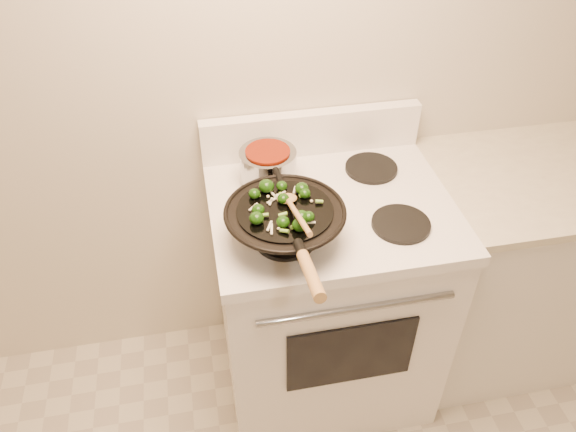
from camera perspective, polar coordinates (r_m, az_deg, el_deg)
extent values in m
plane|color=beige|center=(1.89, 3.53, 16.79)|extent=(3.50, 0.00, 3.50)
cube|color=white|center=(2.14, 3.78, -8.70)|extent=(0.76, 0.64, 0.88)
cube|color=white|center=(1.82, 4.40, 0.88)|extent=(0.78, 0.66, 0.04)
cube|color=white|center=(2.00, 2.39, 8.47)|extent=(0.78, 0.05, 0.16)
cylinder|color=gray|center=(1.68, 7.02, -9.35)|extent=(0.60, 0.02, 0.02)
cube|color=black|center=(1.86, 6.40, -13.84)|extent=(0.42, 0.01, 0.28)
cylinder|color=black|center=(1.66, -0.30, -2.37)|extent=(0.18, 0.18, 0.01)
cylinder|color=black|center=(1.75, 11.40, -0.80)|extent=(0.18, 0.18, 0.01)
cylinder|color=black|center=(1.89, -2.00, 3.68)|extent=(0.18, 0.18, 0.01)
cylinder|color=black|center=(1.96, 8.45, 4.84)|extent=(0.18, 0.18, 0.01)
cube|color=white|center=(2.44, 22.29, -4.84)|extent=(0.88, 0.60, 0.88)
cube|color=beige|center=(2.17, 25.23, 3.75)|extent=(0.90, 0.62, 0.03)
torus|color=black|center=(1.59, -0.31, 0.48)|extent=(0.35, 0.35, 0.01)
cylinder|color=black|center=(1.59, -0.31, 0.56)|extent=(0.28, 0.28, 0.01)
cylinder|color=black|center=(1.42, 1.22, -3.30)|extent=(0.03, 0.06, 0.04)
cylinder|color=#A67941|center=(1.32, 2.34, -6.03)|extent=(0.03, 0.18, 0.07)
ellipsoid|color=black|center=(1.62, -3.43, 2.28)|extent=(0.03, 0.03, 0.03)
cylinder|color=#51802E|center=(1.63, -3.06, 2.11)|extent=(0.02, 0.02, 0.01)
ellipsoid|color=black|center=(1.65, -0.64, 3.08)|extent=(0.03, 0.03, 0.03)
ellipsoid|color=black|center=(1.56, -3.06, 0.65)|extent=(0.04, 0.04, 0.03)
ellipsoid|color=black|center=(1.64, -2.21, 3.06)|extent=(0.05, 0.05, 0.04)
cylinder|color=#51802E|center=(1.65, -1.73, 2.77)|extent=(0.02, 0.01, 0.01)
ellipsoid|color=black|center=(1.51, 1.20, -0.90)|extent=(0.04, 0.04, 0.04)
ellipsoid|color=black|center=(1.64, 1.41, 2.82)|extent=(0.04, 0.04, 0.03)
ellipsoid|color=black|center=(1.62, 1.72, 2.32)|extent=(0.03, 0.03, 0.03)
cylinder|color=#51802E|center=(1.63, 2.06, 2.15)|extent=(0.02, 0.02, 0.02)
ellipsoid|color=black|center=(1.60, -0.48, 1.77)|extent=(0.04, 0.04, 0.03)
ellipsoid|color=black|center=(1.52, -0.52, -0.61)|extent=(0.04, 0.04, 0.03)
ellipsoid|color=black|center=(1.53, -3.21, -0.21)|extent=(0.04, 0.04, 0.03)
cylinder|color=#51802E|center=(1.54, -2.74, -0.45)|extent=(0.02, 0.02, 0.01)
ellipsoid|color=black|center=(1.54, 1.36, -0.05)|extent=(0.04, 0.04, 0.03)
ellipsoid|color=black|center=(1.54, 2.09, -0.06)|extent=(0.03, 0.03, 0.03)
cube|color=beige|center=(1.61, -1.75, 1.48)|extent=(0.02, 0.03, 0.00)
cube|color=beige|center=(1.54, 2.12, -0.67)|extent=(0.04, 0.01, 0.00)
cube|color=beige|center=(1.52, -1.67, -1.34)|extent=(0.01, 0.04, 0.00)
cube|color=beige|center=(1.63, -1.35, 2.04)|extent=(0.02, 0.04, 0.00)
cube|color=beige|center=(1.58, -3.06, 0.52)|extent=(0.01, 0.05, 0.00)
cube|color=beige|center=(1.59, -3.54, 0.92)|extent=(0.03, 0.03, 0.00)
cube|color=beige|center=(1.64, -0.80, 2.26)|extent=(0.04, 0.02, 0.00)
cube|color=beige|center=(1.62, -1.54, 1.65)|extent=(0.04, 0.03, 0.00)
cube|color=beige|center=(1.53, -1.90, -1.02)|extent=(0.02, 0.04, 0.00)
cube|color=beige|center=(1.65, 0.68, 2.68)|extent=(0.02, 0.03, 0.00)
cylinder|color=#649831|center=(1.56, -2.28, 0.12)|extent=(0.02, 0.02, 0.02)
cylinder|color=#649831|center=(1.62, -0.74, 2.04)|extent=(0.02, 0.02, 0.01)
cylinder|color=#649831|center=(1.60, 3.18, 1.49)|extent=(0.03, 0.02, 0.01)
cylinder|color=#649831|center=(1.65, 1.26, 2.75)|extent=(0.02, 0.03, 0.02)
cylinder|color=#649831|center=(1.54, -3.26, -0.54)|extent=(0.03, 0.02, 0.02)
cylinder|color=#649831|center=(1.50, -0.37, -1.53)|extent=(0.02, 0.02, 0.01)
cylinder|color=#649831|center=(1.52, 0.60, -1.01)|extent=(0.03, 0.02, 0.02)
cylinder|color=#649831|center=(1.62, 1.51, 2.12)|extent=(0.02, 0.02, 0.01)
cylinder|color=#649831|center=(1.56, -0.52, 0.16)|extent=(0.01, 0.02, 0.01)
sphere|color=beige|center=(1.52, -0.96, -1.28)|extent=(0.01, 0.01, 0.01)
sphere|color=beige|center=(1.61, 2.40, 1.52)|extent=(0.01, 0.01, 0.01)
sphere|color=beige|center=(1.63, -2.05, 1.99)|extent=(0.01, 0.01, 0.01)
ellipsoid|color=#A67941|center=(1.61, -0.11, 1.79)|extent=(0.06, 0.05, 0.02)
cylinder|color=#A67941|center=(1.49, 1.02, 0.01)|extent=(0.03, 0.24, 0.09)
cylinder|color=gray|center=(1.85, -2.04, 5.16)|extent=(0.19, 0.19, 0.10)
cylinder|color=#631304|center=(1.82, -2.08, 6.58)|extent=(0.15, 0.15, 0.01)
cylinder|color=black|center=(1.71, -0.81, 3.65)|extent=(0.03, 0.12, 0.02)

